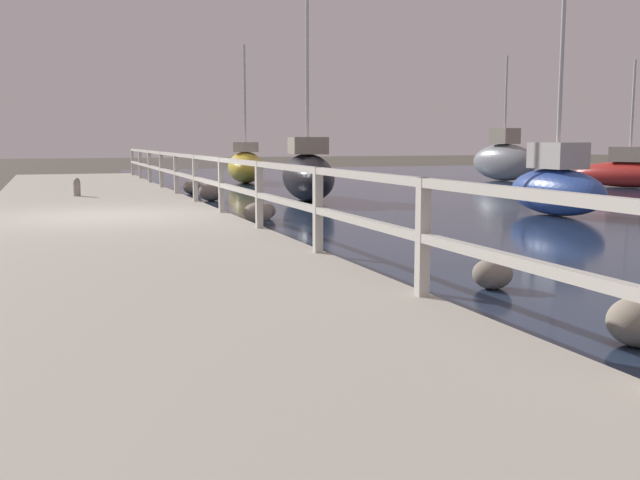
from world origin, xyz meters
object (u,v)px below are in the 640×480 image
sailboat_red (629,172)px  sailboat_yellow (246,165)px  sailboat_blue (557,185)px  sailboat_black (308,174)px  mooring_bollard (77,187)px  sailboat_gray (504,160)px

sailboat_red → sailboat_yellow: size_ratio=0.83×
sailboat_blue → sailboat_black: 6.96m
mooring_bollard → sailboat_blue: (9.94, -5.27, 0.13)m
sailboat_red → sailboat_yellow: (-11.99, 7.48, 0.14)m
sailboat_gray → sailboat_yellow: sailboat_yellow is taller
sailboat_blue → sailboat_black: bearing=123.8°
mooring_bollard → sailboat_gray: sailboat_gray is taller
sailboat_red → sailboat_black: sailboat_black is taller
sailboat_gray → mooring_bollard: bearing=-166.5°
sailboat_yellow → sailboat_black: sailboat_black is taller
mooring_bollard → sailboat_gray: size_ratio=0.09×
sailboat_black → mooring_bollard: bearing=-163.7°
sailboat_gray → sailboat_red: bearing=-84.4°
sailboat_black → sailboat_yellow: bearing=98.1°
mooring_bollard → sailboat_yellow: sailboat_yellow is taller
sailboat_yellow → mooring_bollard: bearing=-111.6°
sailboat_gray → sailboat_black: 13.00m
mooring_bollard → sailboat_yellow: 11.63m
sailboat_red → sailboat_gray: bearing=83.0°
sailboat_yellow → sailboat_black: size_ratio=0.71×
sailboat_gray → sailboat_blue: bearing=-129.4°
mooring_bollard → sailboat_black: (6.09, 0.52, 0.21)m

